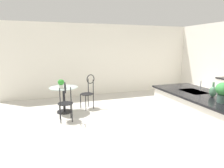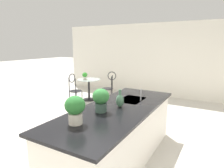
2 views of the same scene
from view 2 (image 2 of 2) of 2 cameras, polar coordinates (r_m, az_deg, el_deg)
The scene contains 11 objects.
ground_plane at distance 4.21m, azimuth -7.08°, elevation -15.83°, with size 40.00×40.00×0.00m, color beige.
wall_left_window at distance 7.61m, azimuth 12.24°, elevation 6.83°, with size 0.12×7.80×2.70m, color silver.
kitchen_island at distance 3.37m, azimuth 1.63°, elevation -14.22°, with size 2.80×1.06×0.92m.
bistro_table at distance 6.90m, azimuth -6.71°, elevation -1.02°, with size 0.80×0.80×0.74m.
chair_near_window at distance 6.32m, azimuth -10.85°, elevation -1.13°, with size 0.48×0.38×1.04m.
chair_by_island at distance 6.59m, azimuth -0.82°, elevation -0.41°, with size 0.50×0.52×1.04m.
sink_faucet at distance 3.57m, azimuth 8.38°, elevation -3.14°, with size 0.02×0.02×0.22m, color #B2B5BA.
potted_plant_on_table at distance 6.76m, azimuth -7.86°, elevation 2.45°, with size 0.18×0.18×0.25m.
potted_plant_counter_near at distance 2.95m, azimuth -3.25°, elevation -4.26°, with size 0.25×0.25×0.36m.
potted_plant_counter_far at distance 2.54m, azimuth -10.64°, elevation -6.87°, with size 0.26×0.26×0.37m.
vase_on_counter at distance 3.20m, azimuth 2.31°, elevation -4.75°, with size 0.13×0.13×0.29m.
Camera 2 is at (2.98, 2.27, 1.92)m, focal length 31.56 mm.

